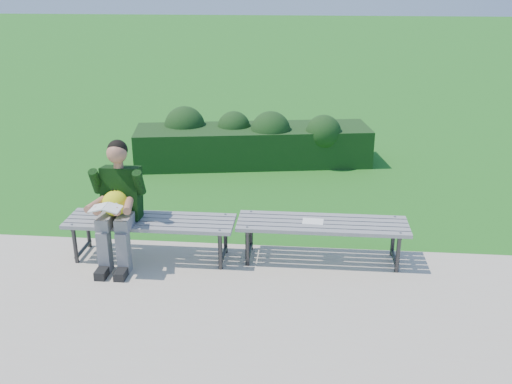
{
  "coord_description": "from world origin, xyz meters",
  "views": [
    {
      "loc": [
        0.92,
        -5.85,
        2.91
      ],
      "look_at": [
        0.4,
        -0.23,
        0.76
      ],
      "focal_mm": 40.0,
      "sensor_mm": 36.0,
      "label": 1
    }
  ],
  "objects_px": {
    "bench_left": "(150,224)",
    "paper_sheet": "(313,221)",
    "seated_boy": "(118,201)",
    "hedge": "(251,141)",
    "bench_right": "(322,227)"
  },
  "relations": [
    {
      "from": "paper_sheet",
      "to": "hedge",
      "type": "bearing_deg",
      "value": 106.55
    },
    {
      "from": "bench_left",
      "to": "seated_boy",
      "type": "xyz_separation_m",
      "value": [
        -0.3,
        -0.1,
        0.3
      ]
    },
    {
      "from": "hedge",
      "to": "bench_left",
      "type": "bearing_deg",
      "value": -101.71
    },
    {
      "from": "seated_boy",
      "to": "paper_sheet",
      "type": "height_order",
      "value": "seated_boy"
    },
    {
      "from": "seated_boy",
      "to": "paper_sheet",
      "type": "distance_m",
      "value": 2.06
    },
    {
      "from": "bench_left",
      "to": "paper_sheet",
      "type": "relative_size",
      "value": 7.86
    },
    {
      "from": "bench_left",
      "to": "seated_boy",
      "type": "height_order",
      "value": "seated_boy"
    },
    {
      "from": "bench_right",
      "to": "seated_boy",
      "type": "distance_m",
      "value": 2.16
    },
    {
      "from": "seated_boy",
      "to": "bench_left",
      "type": "bearing_deg",
      "value": 18.11
    },
    {
      "from": "seated_boy",
      "to": "paper_sheet",
      "type": "bearing_deg",
      "value": 5.7
    },
    {
      "from": "bench_left",
      "to": "paper_sheet",
      "type": "xyz_separation_m",
      "value": [
        1.73,
        0.1,
        0.06
      ]
    },
    {
      "from": "hedge",
      "to": "bench_left",
      "type": "height_order",
      "value": "hedge"
    },
    {
      "from": "seated_boy",
      "to": "paper_sheet",
      "type": "xyz_separation_m",
      "value": [
        2.03,
        0.2,
        -0.24
      ]
    },
    {
      "from": "bench_left",
      "to": "bench_right",
      "type": "distance_m",
      "value": 1.84
    },
    {
      "from": "bench_right",
      "to": "hedge",
      "type": "bearing_deg",
      "value": 108.09
    }
  ]
}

